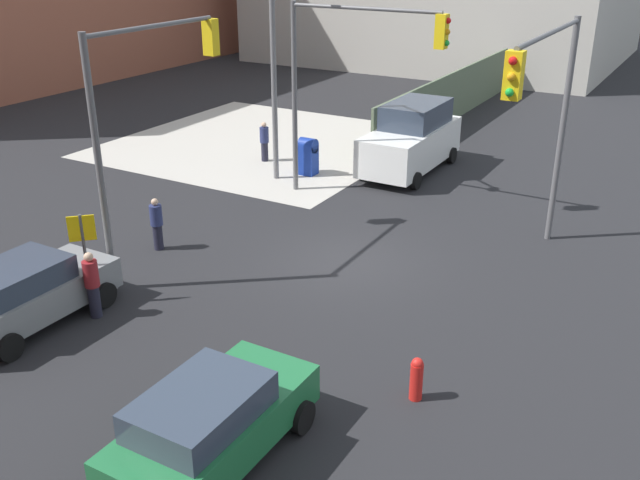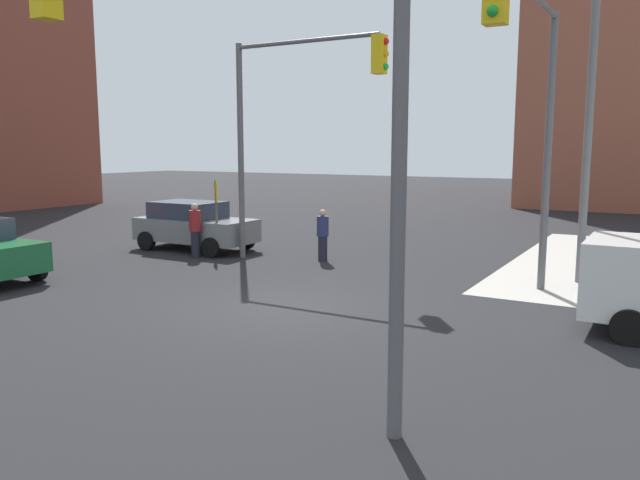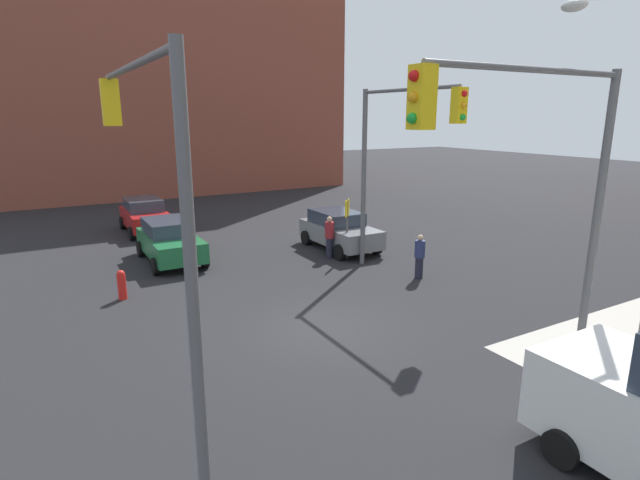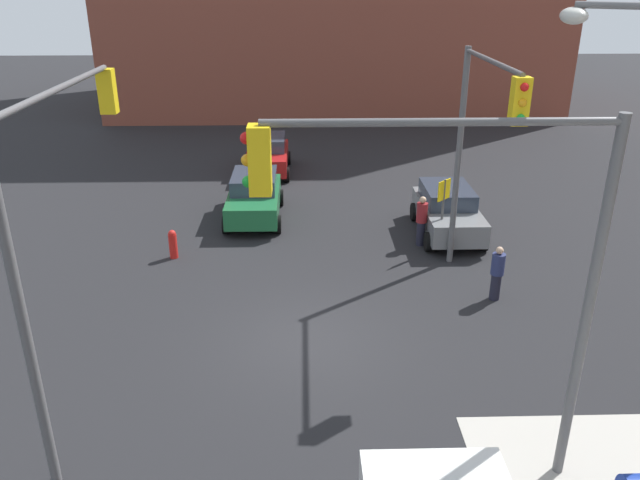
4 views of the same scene
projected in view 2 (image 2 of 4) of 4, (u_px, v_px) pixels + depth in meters
The scene contains 10 objects.
ground_plane at pixel (284, 306), 13.51m from camera, with size 120.00×120.00×0.00m, color black.
traffic_signal_nw_corner at pixel (292, 106), 17.99m from camera, with size 4.98×0.36×6.50m.
traffic_signal_se_corner at pixel (227, 47), 7.93m from camera, with size 6.20×0.36×6.50m.
traffic_signal_ne_corner at pixel (532, 87), 12.66m from camera, with size 0.36×5.53×6.50m.
street_lamp_corner at pixel (580, 94), 15.08m from camera, with size 1.75×2.25×8.00m.
warning_sign_two_way at pixel (216, 204), 19.68m from camera, with size 0.48×0.48×2.40m.
mailbox_blue at pixel (622, 262), 14.63m from camera, with size 0.56×0.64×1.43m.
sedan_gray at pixel (194, 225), 20.92m from camera, with size 4.09×2.02×1.62m.
pedestrian_crossing at pixel (195, 229), 19.50m from camera, with size 0.36×0.36×1.70m.
pedestrian_walking_north at pixel (323, 235), 18.84m from camera, with size 0.36×0.36×1.57m.
Camera 2 is at (7.22, -11.02, 3.41)m, focal length 35.00 mm.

